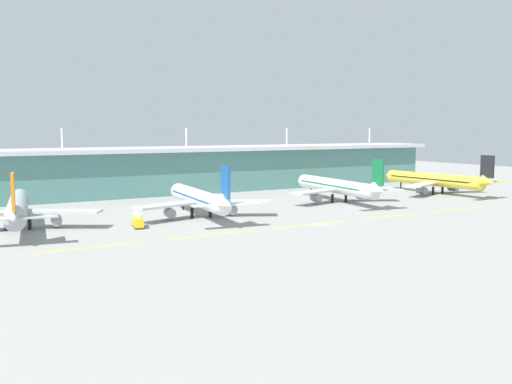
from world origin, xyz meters
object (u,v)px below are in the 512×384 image
Objects in this scene: airliner_near_middle at (200,199)px; airliner_farthest at (436,180)px; airliner_far_middle at (337,186)px; airliner_nearest at (17,208)px; fuel_truck at (138,220)px.

airliner_near_middle is 0.93× the size of airliner_farthest.
airliner_nearest is at bearing -178.85° from airliner_far_middle.
airliner_far_middle is 8.54× the size of fuel_truck.
airliner_near_middle and airliner_far_middle have the same top height.
airliner_nearest is at bearing 154.20° from fuel_truck.
fuel_truck is (-149.16, -18.51, -4.19)m from airliner_farthest.
fuel_truck is at bearing -172.93° from airliner_farthest.
airliner_farthest is at bearing 1.00° from airliner_nearest.
airliner_nearest is 57.04m from airliner_near_middle.
airliner_near_middle is at bearing -172.50° from airliner_far_middle.
airliner_near_middle is 66.69m from airliner_far_middle.
fuel_truck is at bearing -159.84° from airliner_near_middle.
airliner_near_middle is at bearing 20.16° from fuel_truck.
airliner_far_middle is at bearing 1.15° from airliner_nearest.
airliner_nearest is 1.03× the size of airliner_farthest.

